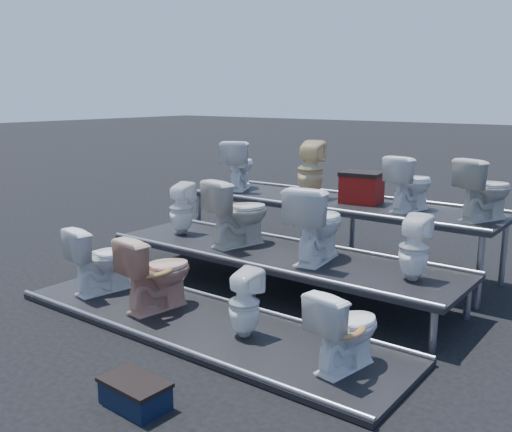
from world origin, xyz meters
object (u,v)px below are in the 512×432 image
Objects in this scene: toilet_6 at (317,223)px; toilet_3 at (345,328)px; toilet_0 at (102,259)px; step_stool at (135,395)px; toilet_10 at (410,183)px; toilet_2 at (244,303)px; red_crate at (362,189)px; toilet_5 at (238,212)px; toilet_4 at (181,208)px; toilet_7 at (414,248)px; toilet_8 at (239,165)px; toilet_9 at (311,170)px; toilet_11 at (485,189)px; toilet_1 at (157,272)px.

toilet_3 is at bearing 122.17° from toilet_6.
toilet_0 reaches higher than step_stool.
toilet_10 reaches higher than toilet_0.
red_crate is (-0.23, 2.70, 0.66)m from toilet_2.
toilet_5 reaches higher than red_crate.
red_crate is at bearing -149.90° from toilet_4.
toilet_8 reaches higher than toilet_7.
toilet_3 is (1.02, 0.00, 0.02)m from toilet_2.
toilet_4 is 2.85m from toilet_10.
toilet_9 reaches higher than toilet_10.
toilet_8 is (-1.03, 1.30, 0.36)m from toilet_5.
toilet_2 is 2.89m from toilet_9.
toilet_10 is 0.85m from toilet_11.
toilet_10 is 0.96× the size of toilet_11.
toilet_1 is 2.73m from toilet_9.
toilet_3 is at bearing 108.71° from toilet_11.
toilet_5 reaches higher than toilet_4.
red_crate is 0.99× the size of step_stool.
toilet_10 is 1.36× the size of red_crate.
toilet_9 is 1.16× the size of toilet_10.
toilet_11 reaches higher than toilet_2.
toilet_2 is 1.28× the size of step_stool.
toilet_11 is (2.23, 0.00, -0.04)m from toilet_9.
toilet_10 is at bearing -98.59° from toilet_2.
toilet_9 is at bearing 155.25° from toilet_8.
toilet_10 is 0.70m from red_crate.
toilet_8 is 0.94× the size of toilet_9.
toilet_8 is 1.05× the size of toilet_11.
toilet_11 is at bearing -131.82° from toilet_0.
toilet_0 is 0.91× the size of toilet_6.
toilet_3 is 3.04m from red_crate.
toilet_10 is at bearing 155.25° from toilet_8.
toilet_8 is (-0.14, 2.60, 0.78)m from toilet_0.
toilet_11 is (3.35, 1.30, 0.41)m from toilet_4.
toilet_0 is 3.65m from toilet_10.
toilet_4 is at bearing -1.58° from toilet_7.
toilet_3 reaches higher than toilet_2.
toilet_1 is at bearing -116.29° from red_crate.
toilet_9 is at bearing -34.93° from toilet_7.
toilet_9 is 0.74m from red_crate.
toilet_10 is at bearing -123.36° from toilet_0.
toilet_5 is at bearing -7.08° from toilet_6.
toilet_10 is at bearing -113.56° from toilet_1.
toilet_1 is 1.75m from toilet_6.
toilet_7 is at bearing 71.86° from step_stool.
toilet_5 is 1.63× the size of step_stool.
toilet_11 reaches higher than red_crate.
toilet_1 is at bearing 71.10° from toilet_10.
toilet_1 is 3.64m from toilet_11.
step_stool is (1.19, -1.35, -0.36)m from toilet_1.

